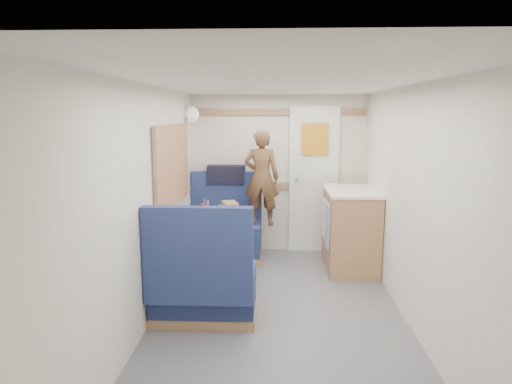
{
  "coord_description": "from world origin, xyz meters",
  "views": [
    {
      "loc": [
        -0.04,
        -3.54,
        1.78
      ],
      "look_at": [
        -0.23,
        0.9,
        1.0
      ],
      "focal_mm": 32.0,
      "sensor_mm": 36.0,
      "label": 1
    }
  ],
  "objects_px": {
    "cheese_block": "(223,221)",
    "pepper_grinder": "(216,211)",
    "person": "(262,177)",
    "tumbler_right": "(222,210)",
    "bench_far": "(225,234)",
    "tumbler_left": "(189,217)",
    "dinette_table": "(216,231)",
    "orange_fruit": "(224,214)",
    "dome_light": "(190,115)",
    "bench_near": "(203,288)",
    "tray": "(225,219)",
    "wine_glass": "(202,207)",
    "duffel_bag": "(227,174)",
    "tumbler_mid": "(206,205)",
    "beer_glass": "(237,213)",
    "bread_loaf": "(230,207)",
    "galley_counter": "(350,229)"
  },
  "relations": [
    {
      "from": "bench_far",
      "to": "bench_near",
      "type": "xyz_separation_m",
      "value": [
        0.0,
        -1.73,
        0.0
      ]
    },
    {
      "from": "bench_near",
      "to": "bread_loaf",
      "type": "xyz_separation_m",
      "value": [
        0.13,
        1.11,
        0.47
      ]
    },
    {
      "from": "dinette_table",
      "to": "tumbler_right",
      "type": "height_order",
      "value": "tumbler_right"
    },
    {
      "from": "bench_far",
      "to": "pepper_grinder",
      "type": "relative_size",
      "value": 9.89
    },
    {
      "from": "bench_near",
      "to": "galley_counter",
      "type": "relative_size",
      "value": 1.14
    },
    {
      "from": "tray",
      "to": "bread_loaf",
      "type": "height_order",
      "value": "bread_loaf"
    },
    {
      "from": "dinette_table",
      "to": "tumbler_mid",
      "type": "bearing_deg",
      "value": 113.75
    },
    {
      "from": "tumbler_left",
      "to": "tumbler_right",
      "type": "height_order",
      "value": "tumbler_right"
    },
    {
      "from": "dome_light",
      "to": "bread_loaf",
      "type": "distance_m",
      "value": 1.26
    },
    {
      "from": "tumbler_mid",
      "to": "tumbler_right",
      "type": "xyz_separation_m",
      "value": [
        0.2,
        -0.26,
        0.01
      ]
    },
    {
      "from": "bench_far",
      "to": "tumbler_left",
      "type": "xyz_separation_m",
      "value": [
        -0.22,
        -1.12,
        0.48
      ]
    },
    {
      "from": "tray",
      "to": "wine_glass",
      "type": "distance_m",
      "value": 0.26
    },
    {
      "from": "bench_far",
      "to": "galley_counter",
      "type": "relative_size",
      "value": 1.14
    },
    {
      "from": "bench_far",
      "to": "dome_light",
      "type": "height_order",
      "value": "dome_light"
    },
    {
      "from": "bench_far",
      "to": "tumbler_left",
      "type": "distance_m",
      "value": 1.24
    },
    {
      "from": "bench_near",
      "to": "cheese_block",
      "type": "height_order",
      "value": "bench_near"
    },
    {
      "from": "cheese_block",
      "to": "dinette_table",
      "type": "bearing_deg",
      "value": 110.17
    },
    {
      "from": "duffel_bag",
      "to": "pepper_grinder",
      "type": "relative_size",
      "value": 4.36
    },
    {
      "from": "dinette_table",
      "to": "galley_counter",
      "type": "bearing_deg",
      "value": 20.54
    },
    {
      "from": "bench_near",
      "to": "galley_counter",
      "type": "height_order",
      "value": "bench_near"
    },
    {
      "from": "galley_counter",
      "to": "tray",
      "type": "height_order",
      "value": "galley_counter"
    },
    {
      "from": "tumbler_right",
      "to": "beer_glass",
      "type": "bearing_deg",
      "value": -23.56
    },
    {
      "from": "bench_far",
      "to": "dome_light",
      "type": "distance_m",
      "value": 1.5
    },
    {
      "from": "tray",
      "to": "beer_glass",
      "type": "height_order",
      "value": "beer_glass"
    },
    {
      "from": "dome_light",
      "to": "bench_near",
      "type": "bearing_deg",
      "value": -77.18
    },
    {
      "from": "bench_far",
      "to": "tray",
      "type": "bearing_deg",
      "value": -83.68
    },
    {
      "from": "duffel_bag",
      "to": "pepper_grinder",
      "type": "xyz_separation_m",
      "value": [
        -0.01,
        -1.06,
        -0.24
      ]
    },
    {
      "from": "bench_far",
      "to": "tumbler_right",
      "type": "relative_size",
      "value": 8.55
    },
    {
      "from": "dinette_table",
      "to": "orange_fruit",
      "type": "bearing_deg",
      "value": -46.67
    },
    {
      "from": "beer_glass",
      "to": "pepper_grinder",
      "type": "height_order",
      "value": "pepper_grinder"
    },
    {
      "from": "duffel_bag",
      "to": "tumbler_left",
      "type": "relative_size",
      "value": 3.87
    },
    {
      "from": "dinette_table",
      "to": "person",
      "type": "bearing_deg",
      "value": 60.12
    },
    {
      "from": "bench_near",
      "to": "tumbler_left",
      "type": "bearing_deg",
      "value": 110.29
    },
    {
      "from": "bench_near",
      "to": "tray",
      "type": "height_order",
      "value": "bench_near"
    },
    {
      "from": "cheese_block",
      "to": "pepper_grinder",
      "type": "height_order",
      "value": "pepper_grinder"
    },
    {
      "from": "tray",
      "to": "tumbler_mid",
      "type": "distance_m",
      "value": 0.55
    },
    {
      "from": "pepper_grinder",
      "to": "duffel_bag",
      "type": "bearing_deg",
      "value": 89.73
    },
    {
      "from": "tumbler_mid",
      "to": "bread_loaf",
      "type": "relative_size",
      "value": 0.43
    },
    {
      "from": "orange_fruit",
      "to": "duffel_bag",
      "type": "bearing_deg",
      "value": 94.5
    },
    {
      "from": "bench_far",
      "to": "wine_glass",
      "type": "height_order",
      "value": "bench_far"
    },
    {
      "from": "galley_counter",
      "to": "tumbler_left",
      "type": "xyz_separation_m",
      "value": [
        -1.69,
        -0.81,
        0.31
      ]
    },
    {
      "from": "dome_light",
      "to": "galley_counter",
      "type": "height_order",
      "value": "dome_light"
    },
    {
      "from": "tumbler_left",
      "to": "dome_light",
      "type": "bearing_deg",
      "value": 98.49
    },
    {
      "from": "duffel_bag",
      "to": "bread_loaf",
      "type": "distance_m",
      "value": 0.91
    },
    {
      "from": "wine_glass",
      "to": "dome_light",
      "type": "bearing_deg",
      "value": 105.62
    },
    {
      "from": "bench_near",
      "to": "duffel_bag",
      "type": "bearing_deg",
      "value": 90.02
    },
    {
      "from": "wine_glass",
      "to": "tumbler_right",
      "type": "height_order",
      "value": "wine_glass"
    },
    {
      "from": "dome_light",
      "to": "pepper_grinder",
      "type": "distance_m",
      "value": 1.31
    },
    {
      "from": "beer_glass",
      "to": "pepper_grinder",
      "type": "bearing_deg",
      "value": 163.92
    },
    {
      "from": "person",
      "to": "tumbler_right",
      "type": "distance_m",
      "value": 0.85
    }
  ]
}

